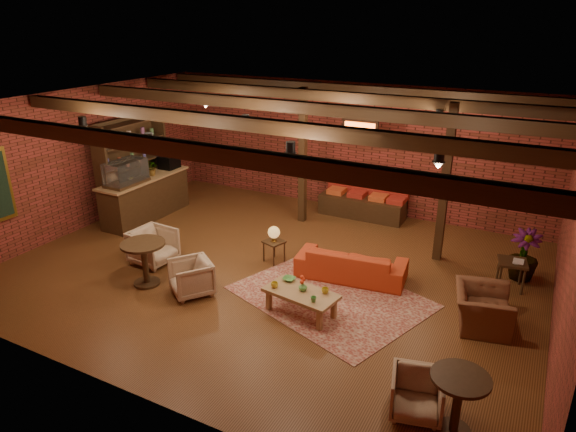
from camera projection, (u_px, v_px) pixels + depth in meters
The scene contains 28 objects.
floor at pixel (271, 269), 10.18m from camera, with size 10.00×10.00×0.00m, color #402510.
ceiling at pixel (269, 106), 9.01m from camera, with size 10.00×8.00×0.02m, color black.
wall_back at pixel (349, 147), 12.90m from camera, with size 10.00×0.02×3.20m, color maroon.
wall_front at pixel (110, 285), 6.30m from camera, with size 10.00×0.02×3.20m, color maroon.
wall_left at pixel (81, 160), 11.76m from camera, with size 0.02×8.00×3.20m, color maroon.
wall_right at pixel (570, 244), 7.44m from camera, with size 0.02×8.00×3.20m, color maroon.
ceiling_beams at pixel (269, 113), 9.06m from camera, with size 9.80×6.40×0.22m, color black, non-canonical shape.
ceiling_pipe at pixel (308, 112), 10.46m from camera, with size 0.12×0.12×9.60m, color black.
post_left at pixel (303, 157), 12.00m from camera, with size 0.16×0.16×3.20m, color black.
post_right at pixel (445, 185), 10.04m from camera, with size 0.16×0.16×3.20m, color black.
service_counter at pixel (145, 187), 12.49m from camera, with size 0.80×2.50×1.60m, color black, non-canonical shape.
plant_counter at pixel (152, 169), 12.46m from camera, with size 0.35×0.39×0.30m, color #337F33.
shelving_hutch at pixel (133, 168), 12.60m from camera, with size 0.52×2.00×2.40m, color black, non-canonical shape.
banquette at pixel (363, 197), 12.67m from camera, with size 2.10×0.70×1.00m, color #A5261B, non-canonical shape.
service_sign at pixel (360, 126), 11.62m from camera, with size 0.86×0.06×0.30m, color #F85B18.
ceiling_spotlights at pixel (270, 126), 9.14m from camera, with size 6.40×4.40×0.28m, color black, non-canonical shape.
rug at pixel (330, 297), 9.17m from camera, with size 3.15×2.41×0.01m, color maroon.
sofa at pixel (351, 263), 9.73m from camera, with size 2.06×0.80×0.60m, color #AC3317.
coffee_table at pixel (301, 294), 8.53m from camera, with size 1.31×0.79×0.67m.
side_table_lamp at pixel (274, 235), 10.28m from camera, with size 0.46×0.46×0.77m.
round_table_left at pixel (144, 256), 9.41m from camera, with size 0.81×0.81×0.84m.
armchair_a at pixel (153, 245), 10.30m from camera, with size 0.77×0.72×0.79m, color beige.
armchair_b at pixel (191, 276), 9.16m from camera, with size 0.69×0.64×0.71m, color beige.
armchair_right at pixel (483, 303), 8.16m from camera, with size 0.98×0.64×0.86m, color brown.
side_table_book at pixel (513, 263), 9.29m from camera, with size 0.57×0.57×0.57m.
round_table_right at pixel (458, 396), 6.00m from camera, with size 0.70×0.70×0.82m.
armchair_far at pixel (417, 392), 6.37m from camera, with size 0.63×0.59×0.65m, color beige.
plant_tall at pixel (533, 206), 9.28m from camera, with size 1.66×1.66×2.96m, color #4C7F4C.
Camera 1 is at (4.51, -7.90, 4.70)m, focal length 32.00 mm.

